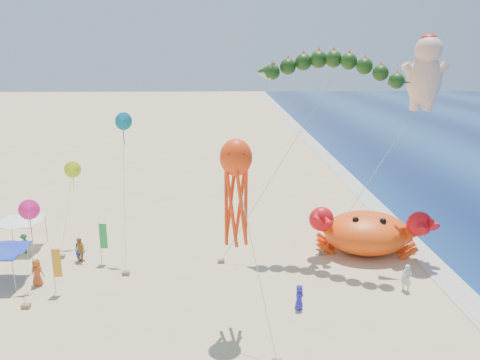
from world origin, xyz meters
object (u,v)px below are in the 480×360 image
(dragon_kite, at_px, (330,73))
(octopus_kite, at_px, (236,184))
(cherub_kite, at_px, (425,71))
(crab_inflatable, at_px, (367,231))
(canopy_white, at_px, (20,219))

(dragon_kite, xyz_separation_m, octopus_kite, (-6.80, -9.37, -5.38))
(cherub_kite, height_order, octopus_kite, cherub_kite)
(cherub_kite, bearing_deg, crab_inflatable, -163.80)
(dragon_kite, distance_m, canopy_white, 25.85)
(dragon_kite, bearing_deg, crab_inflatable, -2.91)
(octopus_kite, distance_m, canopy_white, 20.56)
(crab_inflatable, height_order, cherub_kite, cherub_kite)
(crab_inflatable, relative_size, octopus_kite, 0.83)
(dragon_kite, relative_size, canopy_white, 4.42)
(crab_inflatable, height_order, octopus_kite, octopus_kite)
(crab_inflatable, distance_m, octopus_kite, 15.17)
(canopy_white, bearing_deg, cherub_kite, -1.09)
(canopy_white, bearing_deg, crab_inflatable, -3.54)
(crab_inflatable, bearing_deg, dragon_kite, 177.09)
(cherub_kite, xyz_separation_m, canopy_white, (-30.42, 0.58, -11.17))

